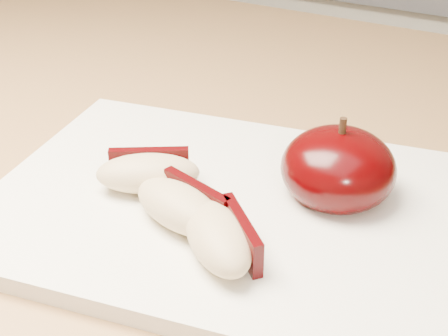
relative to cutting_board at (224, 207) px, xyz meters
The scene contains 5 objects.
cutting_board is the anchor object (origin of this frame).
apple_half 0.08m from the cutting_board, 35.15° to the left, with size 0.09×0.09×0.07m.
apple_wedge_a 0.06m from the cutting_board, 166.09° to the right, with size 0.08×0.07×0.03m.
apple_wedge_b 0.04m from the cutting_board, 106.71° to the right, with size 0.08×0.05×0.03m.
apple_wedge_c 0.06m from the cutting_board, 62.75° to the right, with size 0.08×0.07×0.03m.
Camera 1 is at (0.11, 0.05, 1.15)m, focal length 50.00 mm.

